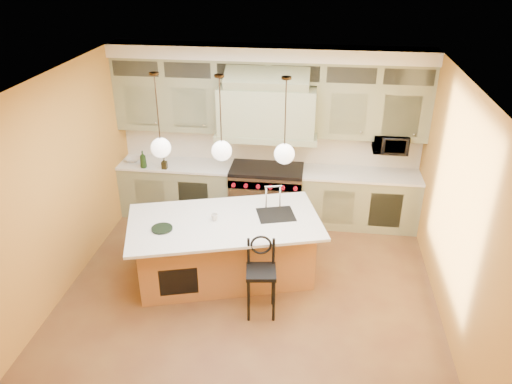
# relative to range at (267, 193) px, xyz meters

# --- Properties ---
(floor) EXTENTS (5.00, 5.00, 0.00)m
(floor) POSITION_rel_range_xyz_m (0.00, -2.14, -0.49)
(floor) COLOR #57301D
(floor) RESTS_ON ground
(ceiling) EXTENTS (5.00, 5.00, 0.00)m
(ceiling) POSITION_rel_range_xyz_m (0.00, -2.14, 2.41)
(ceiling) COLOR white
(ceiling) RESTS_ON wall_back
(wall_back) EXTENTS (5.00, 0.00, 5.00)m
(wall_back) POSITION_rel_range_xyz_m (0.00, 0.36, 0.96)
(wall_back) COLOR #BE8434
(wall_back) RESTS_ON ground
(wall_front) EXTENTS (5.00, 0.00, 5.00)m
(wall_front) POSITION_rel_range_xyz_m (0.00, -4.64, 0.96)
(wall_front) COLOR #BE8434
(wall_front) RESTS_ON ground
(wall_left) EXTENTS (0.00, 5.00, 5.00)m
(wall_left) POSITION_rel_range_xyz_m (-2.50, -2.14, 0.96)
(wall_left) COLOR #BE8434
(wall_left) RESTS_ON ground
(wall_right) EXTENTS (0.00, 5.00, 5.00)m
(wall_right) POSITION_rel_range_xyz_m (2.50, -2.14, 0.96)
(wall_right) COLOR #BE8434
(wall_right) RESTS_ON ground
(back_cabinetry) EXTENTS (5.00, 0.77, 2.90)m
(back_cabinetry) POSITION_rel_range_xyz_m (0.00, 0.09, 0.94)
(back_cabinetry) COLOR gray
(back_cabinetry) RESTS_ON floor
(range) EXTENTS (1.20, 0.74, 0.96)m
(range) POSITION_rel_range_xyz_m (0.00, 0.00, 0.00)
(range) COLOR silver
(range) RESTS_ON floor
(kitchen_island) EXTENTS (2.86, 2.04, 1.35)m
(kitchen_island) POSITION_rel_range_xyz_m (-0.39, -1.69, -0.01)
(kitchen_island) COLOR #AE6F3E
(kitchen_island) RESTS_ON floor
(counter_stool) EXTENTS (0.42, 0.42, 1.06)m
(counter_stool) POSITION_rel_range_xyz_m (0.20, -2.42, 0.11)
(counter_stool) COLOR black
(counter_stool) RESTS_ON floor
(microwave) EXTENTS (0.54, 0.37, 0.30)m
(microwave) POSITION_rel_range_xyz_m (1.95, 0.11, 0.96)
(microwave) COLOR black
(microwave) RESTS_ON back_cabinetry
(oil_bottle_a) EXTENTS (0.13, 0.13, 0.29)m
(oil_bottle_a) POSITION_rel_range_xyz_m (-2.03, -0.22, 0.60)
(oil_bottle_a) COLOR #1A3313
(oil_bottle_a) RESTS_ON back_cabinetry
(oil_bottle_b) EXTENTS (0.09, 0.09, 0.19)m
(oil_bottle_b) POSITION_rel_range_xyz_m (-1.67, -0.22, 0.55)
(oil_bottle_b) COLOR black
(oil_bottle_b) RESTS_ON back_cabinetry
(fruit_bowl) EXTENTS (0.25, 0.25, 0.06)m
(fruit_bowl) POSITION_rel_range_xyz_m (-2.30, 0.01, 0.48)
(fruit_bowl) COLOR beige
(fruit_bowl) RESTS_ON back_cabinetry
(cup) EXTENTS (0.11, 0.11, 0.09)m
(cup) POSITION_rel_range_xyz_m (-0.52, -1.74, 0.48)
(cup) COLOR silver
(cup) RESTS_ON kitchen_island
(pendant_left) EXTENTS (0.26, 0.26, 1.11)m
(pendant_left) POSITION_rel_range_xyz_m (-1.20, -1.69, 1.46)
(pendant_left) COLOR #2D2319
(pendant_left) RESTS_ON ceiling
(pendant_center) EXTENTS (0.26, 0.26, 1.11)m
(pendant_center) POSITION_rel_range_xyz_m (-0.40, -1.69, 1.46)
(pendant_center) COLOR #2D2319
(pendant_center) RESTS_ON ceiling
(pendant_right) EXTENTS (0.26, 0.26, 1.11)m
(pendant_right) POSITION_rel_range_xyz_m (0.40, -1.69, 1.46)
(pendant_right) COLOR #2D2319
(pendant_right) RESTS_ON ceiling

